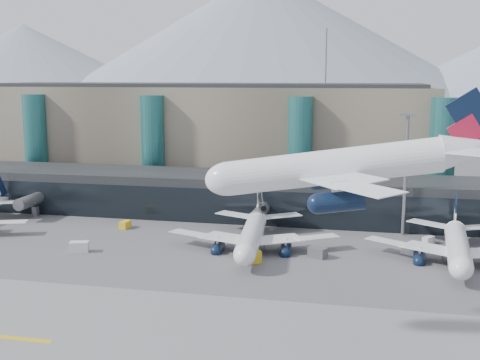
# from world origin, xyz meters

# --- Properties ---
(ground) EXTENTS (900.00, 900.00, 0.00)m
(ground) POSITION_xyz_m (0.00, 0.00, 0.00)
(ground) COLOR #515154
(ground) RESTS_ON ground
(runway_strip) EXTENTS (400.00, 40.00, 0.04)m
(runway_strip) POSITION_xyz_m (0.00, -15.00, 0.02)
(runway_strip) COLOR slate
(runway_strip) RESTS_ON ground
(runway_markings) EXTENTS (128.00, 1.00, 0.02)m
(runway_markings) POSITION_xyz_m (-0.00, -15.00, 0.05)
(runway_markings) COLOR gold
(runway_markings) RESTS_ON ground
(concourse) EXTENTS (170.00, 27.00, 10.00)m
(concourse) POSITION_xyz_m (-0.02, 57.73, 4.97)
(concourse) COLOR black
(concourse) RESTS_ON ground
(terminal_main) EXTENTS (130.00, 30.00, 31.00)m
(terminal_main) POSITION_xyz_m (-25.00, 90.00, 15.44)
(terminal_main) COLOR gray
(terminal_main) RESTS_ON ground
(teal_towers) EXTENTS (116.40, 19.40, 46.00)m
(teal_towers) POSITION_xyz_m (-14.99, 74.01, 14.01)
(teal_towers) COLOR #256868
(teal_towers) RESTS_ON ground
(mountain_ridge) EXTENTS (910.00, 400.00, 110.00)m
(mountain_ridge) POSITION_xyz_m (15.97, 380.00, 45.74)
(mountain_ridge) COLOR gray
(mountain_ridge) RESTS_ON ground
(lightmast_mid) EXTENTS (3.00, 1.20, 25.60)m
(lightmast_mid) POSITION_xyz_m (30.00, 48.00, 14.42)
(lightmast_mid) COLOR slate
(lightmast_mid) RESTS_ON ground
(hero_jet) EXTENTS (36.61, 36.99, 11.96)m
(hero_jet) POSITION_xyz_m (21.65, -7.40, 23.89)
(hero_jet) COLOR white
(hero_jet) RESTS_ON ground
(jet_parked_mid) EXTENTS (35.00, 34.65, 11.32)m
(jet_parked_mid) POSITION_xyz_m (0.80, 32.42, 4.28)
(jet_parked_mid) COLOR white
(jet_parked_mid) RESTS_ON ground
(jet_parked_right) EXTENTS (34.50, 34.06, 11.15)m
(jet_parked_right) POSITION_xyz_m (38.71, 32.40, 4.22)
(jet_parked_right) COLOR white
(jet_parked_right) RESTS_ON ground
(veh_a) EXTENTS (3.96, 2.94, 1.99)m
(veh_a) POSITION_xyz_m (-31.05, 22.13, 0.99)
(veh_a) COLOR silver
(veh_a) RESTS_ON ground
(veh_b) EXTENTS (2.03, 2.92, 1.57)m
(veh_b) POSITION_xyz_m (-29.61, 40.98, 0.78)
(veh_b) COLOR yellow
(veh_b) RESTS_ON ground
(veh_c) EXTENTS (3.85, 3.29, 1.89)m
(veh_c) POSITION_xyz_m (13.77, 28.17, 0.95)
(veh_c) COLOR #4C4C51
(veh_c) RESTS_ON ground
(veh_d) EXTENTS (2.66, 2.89, 1.47)m
(veh_d) POSITION_xyz_m (34.67, 41.85, 0.74)
(veh_d) COLOR silver
(veh_d) RESTS_ON ground
(veh_g) EXTENTS (3.16, 2.90, 1.60)m
(veh_g) POSITION_xyz_m (30.50, 33.74, 0.80)
(veh_g) COLOR silver
(veh_g) RESTS_ON ground
(veh_h) EXTENTS (4.47, 3.77, 2.19)m
(veh_h) POSITION_xyz_m (2.09, 22.21, 1.09)
(veh_h) COLOR yellow
(veh_h) RESTS_ON ground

